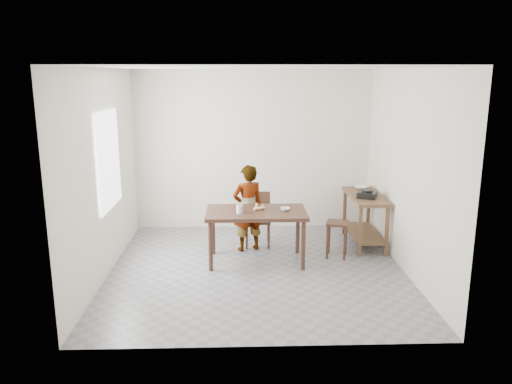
{
  "coord_description": "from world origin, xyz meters",
  "views": [
    {
      "loc": [
        -0.23,
        -6.43,
        2.62
      ],
      "look_at": [
        0.0,
        0.4,
        1.0
      ],
      "focal_mm": 35.0,
      "sensor_mm": 36.0,
      "label": 1
    }
  ],
  "objects_px": {
    "prep_counter": "(364,220)",
    "dining_chair": "(258,220)",
    "child": "(248,208)",
    "stool": "(337,239)",
    "dining_table": "(256,236)"
  },
  "relations": [
    {
      "from": "prep_counter",
      "to": "child",
      "type": "distance_m",
      "value": 1.86
    },
    {
      "from": "prep_counter",
      "to": "stool",
      "type": "bearing_deg",
      "value": -134.11
    },
    {
      "from": "dining_table",
      "to": "prep_counter",
      "type": "bearing_deg",
      "value": 22.15
    },
    {
      "from": "prep_counter",
      "to": "stool",
      "type": "xyz_separation_m",
      "value": [
        -0.54,
        -0.55,
        -0.13
      ]
    },
    {
      "from": "child",
      "to": "dining_chair",
      "type": "relative_size",
      "value": 1.61
    },
    {
      "from": "child",
      "to": "dining_chair",
      "type": "bearing_deg",
      "value": -146.89
    },
    {
      "from": "child",
      "to": "stool",
      "type": "distance_m",
      "value": 1.4
    },
    {
      "from": "stool",
      "to": "dining_chair",
      "type": "bearing_deg",
      "value": 153.95
    },
    {
      "from": "dining_table",
      "to": "prep_counter",
      "type": "height_order",
      "value": "prep_counter"
    },
    {
      "from": "dining_table",
      "to": "dining_chair",
      "type": "distance_m",
      "value": 0.7
    },
    {
      "from": "dining_table",
      "to": "dining_chair",
      "type": "bearing_deg",
      "value": 86.28
    },
    {
      "from": "dining_table",
      "to": "child",
      "type": "distance_m",
      "value": 0.58
    },
    {
      "from": "prep_counter",
      "to": "dining_chair",
      "type": "height_order",
      "value": "dining_chair"
    },
    {
      "from": "prep_counter",
      "to": "dining_chair",
      "type": "relative_size",
      "value": 1.46
    },
    {
      "from": "dining_chair",
      "to": "stool",
      "type": "xyz_separation_m",
      "value": [
        1.14,
        -0.56,
        -0.14
      ]
    }
  ]
}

